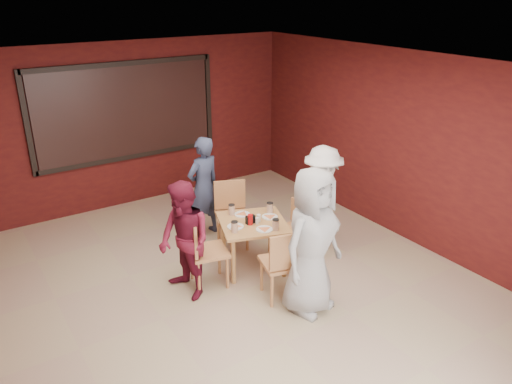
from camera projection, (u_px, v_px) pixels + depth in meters
floor at (233, 293)px, 6.32m from camera, size 7.00×7.00×0.00m
window_blinds at (126, 112)px, 8.36m from camera, size 3.00×0.02×1.50m
dining_table at (253, 227)px, 6.70m from camera, size 1.10×1.10×0.84m
chair_front at (284, 261)px, 6.00m from camera, size 0.57×0.57×0.96m
chair_back at (231, 210)px, 7.36m from camera, size 0.60×0.60×0.96m
chair_left at (202, 248)px, 6.31m from camera, size 0.55×0.55×0.96m
chair_right at (294, 225)px, 7.11m from camera, size 0.41×0.41×0.80m
diner_front at (312, 242)px, 5.71m from camera, size 0.98×0.76×1.79m
diner_back at (204, 187)px, 7.55m from camera, size 0.64×0.49×1.57m
diner_left at (185, 241)px, 6.03m from camera, size 0.65×0.79×1.50m
diner_right at (322, 199)px, 7.16m from camera, size 0.86×1.14×1.56m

